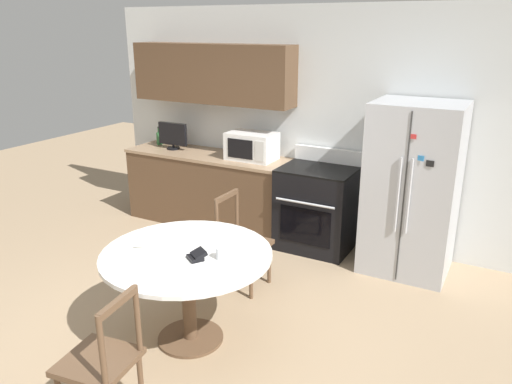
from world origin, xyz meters
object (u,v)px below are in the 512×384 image
countertop_tv (173,135)px  dining_chair_far (242,244)px  counter_bottle (159,138)px  candle_glass (221,254)px  refrigerator (412,189)px  microwave (252,146)px  dining_chair_near (102,362)px  oven_range (317,207)px  wallet (197,256)px

countertop_tv → dining_chair_far: (1.68, -1.18, -0.64)m
countertop_tv → counter_bottle: 0.35m
candle_glass → refrigerator: bearing=65.7°
microwave → dining_chair_far: bearing=-65.0°
dining_chair_near → microwave: bearing=4.9°
microwave → dining_chair_near: 3.26m
dining_chair_far → refrigerator: bearing=132.4°
oven_range → counter_bottle: counter_bottle is taller
refrigerator → counter_bottle: bearing=176.9°
countertop_tv → dining_chair_far: 2.15m
microwave → candle_glass: size_ratio=6.32×
oven_range → refrigerator: bearing=-2.5°
oven_range → counter_bottle: (-2.28, 0.14, 0.52)m
candle_glass → dining_chair_far: bearing=111.7°
wallet → refrigerator: bearing=63.3°
countertop_tv → counter_bottle: bearing=159.5°
dining_chair_near → oven_range: bearing=-10.5°
microwave → dining_chair_near: (0.69, -3.12, -0.62)m
counter_bottle → candle_glass: counter_bottle is taller
refrigerator → dining_chair_near: 3.27m
microwave → countertop_tv: 1.11m
dining_chair_far → wallet: dining_chair_far is taller
oven_range → wallet: oven_range is taller
dining_chair_near → wallet: bearing=-13.2°
counter_bottle → wallet: size_ratio=1.35×
counter_bottle → dining_chair_near: (2.12, -3.21, -0.55)m
oven_range → wallet: 2.20m
refrigerator → dining_chair_near: refrigerator is taller
countertop_tv → dining_chair_far: size_ratio=0.44×
oven_range → dining_chair_far: oven_range is taller
countertop_tv → wallet: 2.91m
microwave → wallet: microwave is taller
countertop_tv → dining_chair_far: countertop_tv is taller
countertop_tv → candle_glass: 2.95m
refrigerator → candle_glass: size_ratio=19.52×
dining_chair_near → candle_glass: size_ratio=10.32×
dining_chair_far → dining_chair_near: same height
oven_range → dining_chair_far: 1.20m
counter_bottle → candle_glass: (2.36, -2.22, -0.19)m
oven_range → countertop_tv: size_ratio=2.70×
dining_chair_far → countertop_tv: bearing=-123.8°
counter_bottle → dining_chair_near: 3.89m
oven_range → dining_chair_near: oven_range is taller
refrigerator → countertop_tv: refrigerator is taller
microwave → oven_range: bearing=-3.2°
microwave → counter_bottle: microwave is taller
dining_chair_far → candle_glass: bearing=23.1°
oven_range → countertop_tv: countertop_tv is taller
counter_bottle → wallet: (2.21, -2.31, -0.20)m
countertop_tv → counter_bottle: (-0.32, 0.12, -0.09)m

